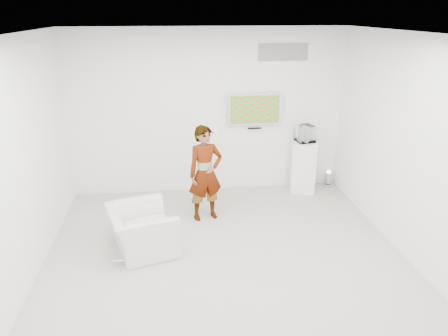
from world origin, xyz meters
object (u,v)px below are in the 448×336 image
at_px(pedestal, 303,167).
at_px(floor_uplight, 328,179).
at_px(person, 205,173).
at_px(armchair, 142,230).
at_px(tv, 254,109).

height_order(pedestal, floor_uplight, pedestal).
relative_size(person, floor_uplight, 4.96).
bearing_deg(armchair, floor_uplight, -76.31).
distance_m(armchair, floor_uplight, 4.01).
bearing_deg(floor_uplight, tv, 175.02).
bearing_deg(floor_uplight, pedestal, -165.46).
bearing_deg(armchair, person, -62.84).
distance_m(tv, person, 1.74).
bearing_deg(person, tv, 33.97).
bearing_deg(armchair, pedestal, -73.70).
height_order(tv, pedestal, tv).
distance_m(pedestal, floor_uplight, 0.68).
height_order(armchair, pedestal, pedestal).
distance_m(person, pedestal, 2.13).
relative_size(armchair, pedestal, 1.01).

